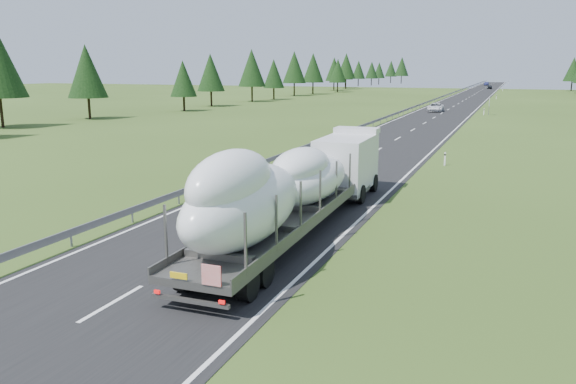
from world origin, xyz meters
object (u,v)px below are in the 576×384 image
at_px(distant_van, 436,107).
at_px(distant_car_dark, 490,87).
at_px(boat_truck, 294,183).
at_px(distant_car_blue, 487,84).
at_px(highway_sign, 489,103).

bearing_deg(distant_van, distant_car_dark, 85.60).
relative_size(boat_truck, distant_car_dark, 4.90).
height_order(distant_car_dark, distant_car_blue, distant_car_blue).
bearing_deg(boat_truck, distant_car_dark, 90.21).
bearing_deg(distant_van, boat_truck, -89.76).
relative_size(distant_car_dark, distant_car_blue, 0.93).
bearing_deg(highway_sign, distant_car_blue, 93.08).
xyz_separation_m(boat_truck, distant_car_blue, (-3.84, 229.26, -1.58)).
height_order(boat_truck, distant_car_blue, boat_truck).
distance_m(highway_sign, distant_car_blue, 158.59).
bearing_deg(highway_sign, distant_van, 154.63).
distance_m(distant_van, distant_car_blue, 154.28).
distance_m(distant_van, distant_car_dark, 113.27).
xyz_separation_m(highway_sign, distant_car_blue, (-8.51, 158.36, -1.08)).
height_order(highway_sign, distant_car_blue, highway_sign).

